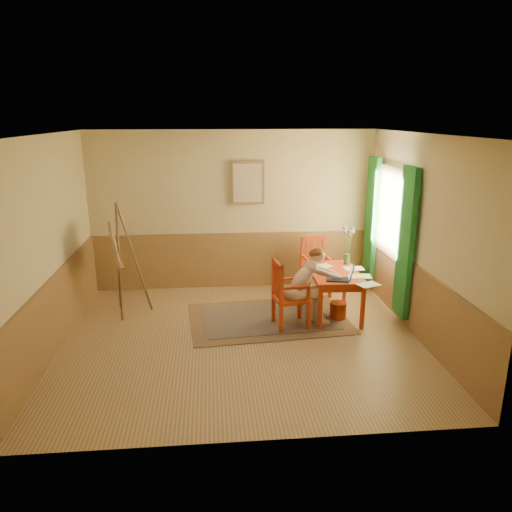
{
  "coord_description": "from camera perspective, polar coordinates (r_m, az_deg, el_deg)",
  "views": [
    {
      "loc": [
        -0.38,
        -6.27,
        3.03
      ],
      "look_at": [
        0.25,
        0.55,
        1.05
      ],
      "focal_mm": 34.28,
      "sensor_mm": 36.0,
      "label": 1
    }
  ],
  "objects": [
    {
      "name": "easel",
      "position": [
        7.77,
        -15.88,
        0.76
      ],
      "size": [
        0.66,
        0.8,
        1.78
      ],
      "color": "olive",
      "rests_on": "room"
    },
    {
      "name": "rug",
      "position": [
        7.61,
        1.46,
        -7.28
      ],
      "size": [
        2.53,
        1.8,
        0.02
      ],
      "color": "#8C7251",
      "rests_on": "room"
    },
    {
      "name": "wall_portrait",
      "position": [
        8.57,
        -1.03,
        8.54
      ],
      "size": [
        0.6,
        0.05,
        0.76
      ],
      "color": "#8F724B",
      "rests_on": "room"
    },
    {
      "name": "room",
      "position": [
        6.49,
        -1.75,
        1.57
      ],
      "size": [
        5.04,
        4.54,
        2.84
      ],
      "color": "tan",
      "rests_on": "ground"
    },
    {
      "name": "figure",
      "position": [
        7.2,
        5.99,
        -3.22
      ],
      "size": [
        0.91,
        0.45,
        1.19
      ],
      "color": "beige",
      "rests_on": "room"
    },
    {
      "name": "wainscot",
      "position": [
        7.52,
        -2.08,
        -3.56
      ],
      "size": [
        5.0,
        4.5,
        1.0
      ],
      "color": "#9D7341",
      "rests_on": "room"
    },
    {
      "name": "vase",
      "position": [
        7.96,
        10.61,
        1.06
      ],
      "size": [
        0.25,
        0.31,
        0.61
      ],
      "color": "#3F724C",
      "rests_on": "table"
    },
    {
      "name": "chair_left",
      "position": [
        7.18,
        3.7,
        -4.5
      ],
      "size": [
        0.53,
        0.51,
        1.01
      ],
      "color": "#DB4318",
      "rests_on": "room"
    },
    {
      "name": "wastebasket",
      "position": [
        7.67,
        9.54,
        -6.29
      ],
      "size": [
        0.29,
        0.29,
        0.27
      ],
      "primitive_type": "cylinder",
      "rotation": [
        0.0,
        0.0,
        0.19
      ],
      "color": "#A4340F",
      "rests_on": "room"
    },
    {
      "name": "papers",
      "position": [
        7.53,
        11.01,
        -2.02
      ],
      "size": [
        0.81,
        1.24,
        0.0
      ],
      "color": "white",
      "rests_on": "table"
    },
    {
      "name": "window",
      "position": [
        8.06,
        15.18,
        3.49
      ],
      "size": [
        0.12,
        2.01,
        2.2
      ],
      "color": "white",
      "rests_on": "room"
    },
    {
      "name": "laptop",
      "position": [
        7.21,
        10.01,
        -2.42
      ],
      "size": [
        0.43,
        0.32,
        0.24
      ],
      "color": "#1E2338",
      "rests_on": "table"
    },
    {
      "name": "table",
      "position": [
        7.63,
        9.11,
        -2.42
      ],
      "size": [
        0.76,
        1.22,
        0.72
      ],
      "color": "#DB4318",
      "rests_on": "room"
    },
    {
      "name": "chair_back",
      "position": [
        8.57,
        6.92,
        -1.19
      ],
      "size": [
        0.49,
        0.5,
        0.99
      ],
      "color": "#DB4318",
      "rests_on": "room"
    }
  ]
}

